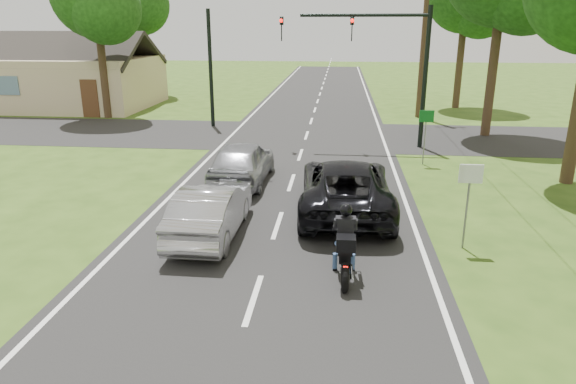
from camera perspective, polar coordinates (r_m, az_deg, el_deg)
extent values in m
plane|color=#2C4814|center=(10.47, -3.85, -11.86)|extent=(140.00, 140.00, 0.00)
cube|color=black|center=(19.70, 0.92, 2.75)|extent=(8.00, 100.00, 0.01)
cube|color=black|center=(25.52, 2.08, 6.30)|extent=(60.00, 7.00, 0.01)
torus|color=black|center=(11.88, 6.18, -6.49)|extent=(0.14, 0.59, 0.59)
torus|color=black|center=(10.69, 6.35, -9.46)|extent=(0.16, 0.64, 0.64)
cube|color=black|center=(11.25, 6.30, -6.48)|extent=(0.27, 0.85, 0.27)
sphere|color=black|center=(11.39, 6.30, -5.28)|extent=(0.30, 0.30, 0.30)
cube|color=black|center=(10.90, 6.37, -6.39)|extent=(0.31, 0.49, 0.09)
cube|color=#FF0C07|center=(10.47, 6.41, -8.32)|extent=(0.09, 0.03, 0.04)
cylinder|color=silver|center=(10.94, 7.06, -8.91)|extent=(0.09, 0.71, 0.08)
cylinder|color=black|center=(11.49, 6.30, -4.20)|extent=(0.55, 0.04, 0.03)
cube|color=black|center=(10.55, 6.45, -5.67)|extent=(0.40, 0.36, 0.28)
cube|color=black|center=(10.91, 6.41, -4.18)|extent=(0.36, 0.20, 0.53)
sphere|color=black|center=(10.82, 6.48, -2.01)|extent=(0.27, 0.27, 0.27)
cylinder|color=navy|center=(11.54, 5.24, -7.73)|extent=(0.11, 0.11, 0.40)
cylinder|color=navy|center=(11.55, 7.19, -7.77)|extent=(0.11, 0.11, 0.40)
imported|color=black|center=(14.92, 6.43, 0.67)|extent=(2.67, 5.57, 1.53)
imported|color=#AAA9AE|center=(13.28, -8.60, -2.09)|extent=(1.44, 4.07, 1.34)
imported|color=#999AA0|center=(17.66, -5.11, 3.38)|extent=(1.85, 4.39, 1.48)
cylinder|color=black|center=(23.32, 14.98, 12.04)|extent=(0.20, 0.20, 6.00)
cylinder|color=black|center=(22.95, 8.49, 18.86)|extent=(5.40, 0.14, 0.14)
imported|color=black|center=(22.94, 7.12, 17.54)|extent=(0.16, 0.36, 1.00)
imported|color=black|center=(23.08, -0.72, 17.68)|extent=(0.16, 0.36, 1.00)
sphere|color=#FF0C07|center=(22.76, 7.16, 18.37)|extent=(0.16, 0.16, 0.16)
sphere|color=#FF0C07|center=(22.90, -0.77, 18.50)|extent=(0.16, 0.16, 0.16)
cylinder|color=black|center=(27.86, -8.60, 13.33)|extent=(0.20, 0.20, 6.00)
cylinder|color=#4E3523|center=(31.27, 14.91, 17.12)|extent=(0.28, 0.28, 10.00)
cylinder|color=slate|center=(13.03, 19.23, -1.85)|extent=(0.05, 0.05, 2.00)
cube|color=silver|center=(12.74, 19.67, 1.92)|extent=(0.55, 0.04, 0.45)
cylinder|color=slate|center=(20.64, 14.93, 5.69)|extent=(0.05, 0.05, 2.00)
cube|color=#0C591E|center=(20.45, 15.15, 8.13)|extent=(0.55, 0.04, 0.45)
cylinder|color=#332316|center=(26.97, 21.86, 13.19)|extent=(0.44, 0.44, 7.00)
cylinder|color=#332316|center=(35.81, 18.60, 13.99)|extent=(0.44, 0.44, 6.44)
sphere|color=#14350E|center=(35.31, 20.73, 18.80)|extent=(3.96, 3.96, 3.96)
cylinder|color=#332316|center=(32.04, -19.90, 13.23)|extent=(0.44, 0.44, 6.16)
sphere|color=#14350E|center=(31.06, -19.63, 18.65)|extent=(3.84, 3.84, 3.84)
cylinder|color=#332316|center=(41.98, -16.61, 14.84)|extent=(0.44, 0.44, 6.72)
sphere|color=#14350E|center=(40.96, -16.19, 19.36)|extent=(4.32, 4.32, 4.32)
cube|color=tan|center=(37.51, -22.69, 11.20)|extent=(10.00, 8.00, 3.20)
cube|color=black|center=(35.62, -24.62, 14.08)|extent=(10.20, 4.00, 2.29)
cube|color=black|center=(39.14, -21.69, 14.65)|extent=(10.20, 4.00, 2.29)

